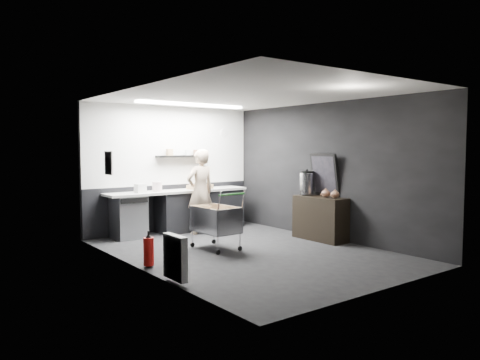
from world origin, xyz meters
TOP-DOWN VIEW (x-y plane):
  - floor at (0.00, 0.00)m, footprint 5.50×5.50m
  - ceiling at (0.00, 0.00)m, footprint 5.50×5.50m
  - wall_back at (0.00, 2.75)m, footprint 5.50×0.00m
  - wall_front at (0.00, -2.75)m, footprint 5.50×0.00m
  - wall_left at (-2.00, 0.00)m, footprint 0.00×5.50m
  - wall_right at (2.00, 0.00)m, footprint 0.00×5.50m
  - kitchen_wall_panel at (0.00, 2.73)m, footprint 3.95×0.02m
  - dado_panel at (0.00, 2.73)m, footprint 3.95×0.02m
  - floating_shelf at (0.20, 2.62)m, footprint 1.20×0.22m
  - wall_clock at (1.40, 2.72)m, footprint 0.20×0.03m
  - poster at (-1.98, 1.30)m, footprint 0.02×0.30m
  - poster_red_band at (-1.98, 1.30)m, footprint 0.02×0.22m
  - radiator at (-1.94, -0.90)m, footprint 0.10×0.50m
  - ceiling_strip at (0.00, 1.85)m, footprint 2.40×0.20m
  - prep_counter at (0.14, 2.42)m, footprint 3.20×0.61m
  - person at (0.26, 1.97)m, footprint 0.67×0.45m
  - shopping_cart at (-0.33, 0.54)m, footprint 0.59×0.95m
  - sideboard at (1.78, 0.01)m, footprint 0.48×1.13m
  - fire_extinguisher at (-1.85, 0.08)m, footprint 0.16×0.16m
  - cardboard_box at (0.51, 2.37)m, footprint 0.60×0.53m
  - pink_tub at (-0.51, 2.42)m, footprint 0.20×0.20m
  - white_container at (-0.91, 2.37)m, footprint 0.22×0.19m

SIDE VIEW (x-z plane):
  - floor at x=0.00m, z-range 0.00..0.00m
  - fire_extinguisher at x=-1.85m, z-range -0.01..0.52m
  - radiator at x=-1.94m, z-range 0.05..0.65m
  - prep_counter at x=0.14m, z-range 0.01..0.91m
  - shopping_cart at x=-0.33m, z-range -0.02..1.01m
  - dado_panel at x=0.00m, z-range 0.00..1.00m
  - sideboard at x=1.78m, z-range -0.31..1.39m
  - person at x=0.26m, z-range 0.00..1.78m
  - cardboard_box at x=0.51m, z-range 0.90..1.00m
  - white_container at x=-0.91m, z-range 0.90..1.08m
  - pink_tub at x=-0.51m, z-range 0.90..1.10m
  - wall_back at x=0.00m, z-range -1.40..4.10m
  - wall_front at x=0.00m, z-range -1.40..4.10m
  - wall_left at x=-2.00m, z-range -1.40..4.10m
  - wall_right at x=2.00m, z-range -1.40..4.10m
  - poster at x=-1.98m, z-range 1.35..1.75m
  - floating_shelf at x=0.20m, z-range 1.60..1.64m
  - poster_red_band at x=-1.98m, z-range 1.57..1.67m
  - kitchen_wall_panel at x=0.00m, z-range 1.00..2.70m
  - wall_clock at x=1.40m, z-range 2.05..2.25m
  - ceiling_strip at x=0.00m, z-range 2.65..2.69m
  - ceiling at x=0.00m, z-range 2.70..2.70m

